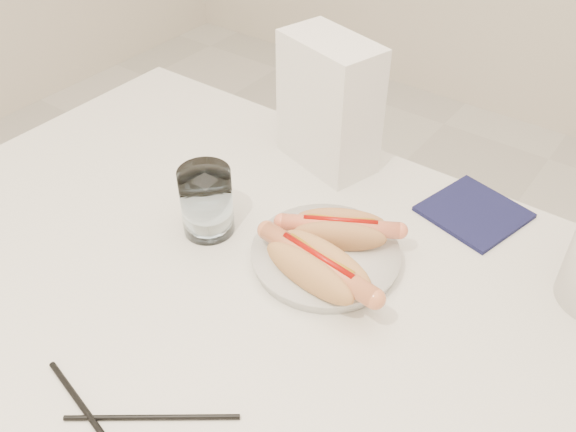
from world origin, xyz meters
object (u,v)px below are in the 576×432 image
Objects in this scene: table at (261,327)px; napkin_box at (329,104)px; plate at (325,257)px; hotdog_left at (340,230)px; water_glass at (207,201)px; hotdog_right at (317,267)px.

table is 0.38m from napkin_box.
hotdog_left is at bearing 85.45° from plate.
hotdog_left is 1.46× the size of water_glass.
water_glass is at bearing -82.28° from napkin_box.
hotdog_right is at bearing -1.63° from water_glass.
hotdog_left is at bearing 76.62° from table.
hotdog_left reaches higher than plate.
plate is 1.30× the size of hotdog_left.
table is at bearing -124.79° from hotdog_right.
hotdog_right reaches higher than table.
water_glass is at bearing 156.83° from table.
hotdog_left is at bearing 23.06° from water_glass.
hotdog_right is 0.31m from napkin_box.
napkin_box is (-0.16, 0.26, 0.07)m from hotdog_right.
table is at bearing -105.80° from plate.
table is 5.54× the size of napkin_box.
water_glass reaches higher than hotdog_left.
hotdog_right reaches higher than hotdog_left.
hotdog_right is 0.86× the size of napkin_box.
table is 11.50× the size of water_glass.
water_glass is 0.48× the size of napkin_box.
hotdog_left is at bearing 109.23° from hotdog_right.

